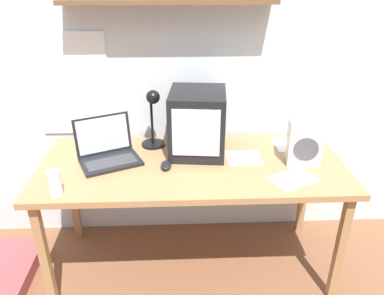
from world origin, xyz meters
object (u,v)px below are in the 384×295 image
(desk_lamp, at_px, (153,115))
(juice_glass, at_px, (55,184))
(crt_monitor, at_px, (197,122))
(loose_paper_near_laptop, at_px, (293,179))
(space_heater, at_px, (304,142))
(loose_paper_near_monitor, at_px, (294,144))
(laptop, at_px, (107,150))
(computer_mouse, at_px, (166,165))
(printed_handout, at_px, (243,158))
(corner_desk, at_px, (192,172))

(desk_lamp, relative_size, juice_glass, 2.84)
(crt_monitor, xyz_separation_m, loose_paper_near_laptop, (0.49, -0.36, -0.19))
(space_heater, xyz_separation_m, loose_paper_near_monitor, (0.02, 0.24, -0.13))
(laptop, height_order, computer_mouse, laptop)
(printed_handout, relative_size, loose_paper_near_monitor, 0.81)
(corner_desk, bearing_deg, desk_lamp, 135.42)
(loose_paper_near_laptop, bearing_deg, laptop, 164.92)
(crt_monitor, height_order, printed_handout, crt_monitor)
(juice_glass, xyz_separation_m, space_heater, (1.32, 0.28, 0.07))
(crt_monitor, xyz_separation_m, space_heater, (0.59, -0.17, -0.06))
(computer_mouse, distance_m, loose_paper_near_laptop, 0.70)
(juice_glass, height_order, computer_mouse, juice_glass)
(laptop, xyz_separation_m, loose_paper_near_monitor, (1.15, 0.15, -0.06))
(corner_desk, height_order, loose_paper_near_laptop, loose_paper_near_laptop)
(computer_mouse, bearing_deg, corner_desk, 18.29)
(printed_handout, xyz_separation_m, loose_paper_near_monitor, (0.35, 0.17, 0.00))
(space_heater, xyz_separation_m, loose_paper_near_laptop, (-0.10, -0.19, -0.13))
(desk_lamp, xyz_separation_m, juice_glass, (-0.46, -0.52, -0.15))
(computer_mouse, bearing_deg, crt_monitor, 47.09)
(desk_lamp, bearing_deg, printed_handout, -38.16)
(computer_mouse, distance_m, printed_handout, 0.47)
(laptop, relative_size, loose_paper_near_laptop, 1.42)
(corner_desk, height_order, juice_glass, juice_glass)
(loose_paper_near_laptop, height_order, loose_paper_near_monitor, same)
(corner_desk, bearing_deg, juice_glass, -156.68)
(juice_glass, distance_m, space_heater, 1.35)
(juice_glass, bearing_deg, crt_monitor, 31.70)
(juice_glass, distance_m, loose_paper_near_laptop, 1.22)
(loose_paper_near_laptop, bearing_deg, corner_desk, 159.00)
(desk_lamp, bearing_deg, corner_desk, -64.60)
(corner_desk, xyz_separation_m, desk_lamp, (-0.23, 0.22, 0.27))
(juice_glass, xyz_separation_m, printed_handout, (0.99, 0.34, -0.06))
(laptop, bearing_deg, desk_lamp, 5.97)
(corner_desk, xyz_separation_m, loose_paper_near_monitor, (0.66, 0.22, 0.06))
(loose_paper_near_monitor, bearing_deg, juice_glass, -158.93)
(crt_monitor, bearing_deg, loose_paper_near_laptop, -30.03)
(laptop, xyz_separation_m, juice_glass, (-0.20, -0.37, -0.00))
(crt_monitor, bearing_deg, loose_paper_near_monitor, 12.24)
(crt_monitor, relative_size, printed_handout, 1.93)
(computer_mouse, bearing_deg, desk_lamp, 106.04)
(desk_lamp, height_order, computer_mouse, desk_lamp)
(corner_desk, height_order, loose_paper_near_monitor, loose_paper_near_monitor)
(computer_mouse, bearing_deg, space_heater, 2.40)
(laptop, relative_size, printed_handout, 2.01)
(desk_lamp, distance_m, juice_glass, 0.71)
(laptop, height_order, space_heater, space_heater)
(corner_desk, xyz_separation_m, laptop, (-0.49, 0.07, 0.12))
(space_heater, bearing_deg, laptop, -175.98)
(crt_monitor, bearing_deg, juice_glass, -142.47)
(loose_paper_near_laptop, bearing_deg, crt_monitor, 144.14)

